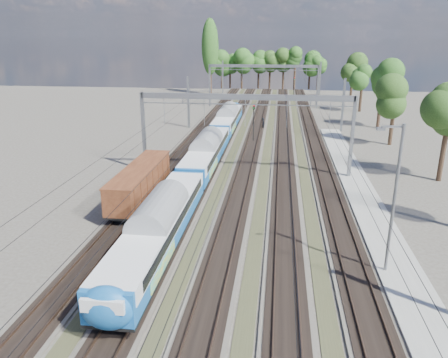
# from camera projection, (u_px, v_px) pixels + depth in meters

# --- Properties ---
(track_bed) EXTENTS (21.00, 130.00, 0.34)m
(track_bed) POSITION_uv_depth(u_px,v_px,m) (253.00, 142.00, 63.55)
(track_bed) COLOR #47423A
(track_bed) RESTS_ON ground
(platform) EXTENTS (3.00, 70.00, 0.30)m
(platform) POSITION_uv_depth(u_px,v_px,m) (370.00, 212.00, 38.57)
(platform) COLOR gray
(platform) RESTS_ON ground
(catenary) EXTENTS (25.65, 130.00, 9.00)m
(catenary) POSITION_uv_depth(u_px,v_px,m) (259.00, 92.00, 68.75)
(catenary) COLOR slate
(catenary) RESTS_ON ground
(tree_belt) EXTENTS (39.28, 97.88, 12.36)m
(tree_belt) POSITION_uv_depth(u_px,v_px,m) (289.00, 64.00, 106.06)
(tree_belt) COLOR black
(tree_belt) RESTS_ON ground
(poplar) EXTENTS (4.40, 4.40, 19.04)m
(poplar) POSITION_uv_depth(u_px,v_px,m) (210.00, 47.00, 111.44)
(poplar) COLOR black
(poplar) RESTS_ON ground
(emu_train) EXTENTS (2.95, 62.38, 4.31)m
(emu_train) POSITION_uv_depth(u_px,v_px,m) (206.00, 149.00, 50.10)
(emu_train) COLOR black
(emu_train) RESTS_ON ground
(freight_boxcar) EXTENTS (2.62, 12.63, 3.26)m
(freight_boxcar) POSITION_uv_depth(u_px,v_px,m) (140.00, 182.00, 40.83)
(freight_boxcar) COLOR black
(freight_boxcar) RESTS_ON ground
(worker) EXTENTS (0.69, 0.81, 1.89)m
(worker) POSITION_uv_depth(u_px,v_px,m) (263.00, 123.00, 72.67)
(worker) COLOR black
(worker) RESTS_ON ground
(signal_near) EXTENTS (0.36, 0.32, 5.50)m
(signal_near) POSITION_uv_depth(u_px,v_px,m) (254.00, 119.00, 63.18)
(signal_near) COLOR black
(signal_near) RESTS_ON ground
(signal_far) EXTENTS (0.35, 0.32, 5.22)m
(signal_far) POSITION_uv_depth(u_px,v_px,m) (294.00, 85.00, 105.82)
(signal_far) COLOR black
(signal_far) RESTS_ON ground
(lamp_post) EXTENTS (1.68, 0.33, 10.09)m
(lamp_post) POSITION_uv_depth(u_px,v_px,m) (393.00, 196.00, 27.21)
(lamp_post) COLOR slate
(lamp_post) RESTS_ON ground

